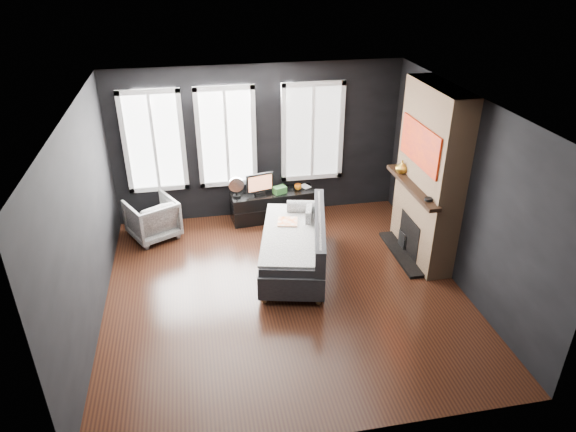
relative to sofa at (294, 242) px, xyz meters
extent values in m
plane|color=black|center=(-0.24, -0.60, -0.44)|extent=(5.00, 5.00, 0.00)
plane|color=white|center=(-0.24, -0.60, 2.26)|extent=(5.00, 5.00, 0.00)
cube|color=black|center=(-0.24, 1.90, 0.91)|extent=(5.00, 0.02, 2.70)
cube|color=black|center=(-2.74, -0.60, 0.91)|extent=(0.02, 5.00, 2.70)
cube|color=black|center=(2.26, -0.60, 0.91)|extent=(0.02, 5.00, 2.70)
cube|color=gray|center=(0.31, 0.35, 0.19)|extent=(0.18, 0.36, 0.35)
imported|color=white|center=(-2.14, 1.35, -0.06)|extent=(0.96, 0.94, 0.75)
imported|color=#CB6710|center=(0.42, 1.66, 0.14)|extent=(0.16, 0.14, 0.13)
imported|color=tan|center=(0.50, 1.72, 0.18)|extent=(0.14, 0.07, 0.20)
cube|color=#357634|center=(0.07, 1.58, 0.14)|extent=(0.26, 0.21, 0.12)
imported|color=orange|center=(1.81, 0.45, 0.89)|extent=(0.22, 0.23, 0.20)
cylinder|color=black|center=(1.81, -0.55, 0.81)|extent=(0.13, 0.13, 0.04)
camera|label=1|loc=(-1.33, -6.49, 3.95)|focal=32.00mm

